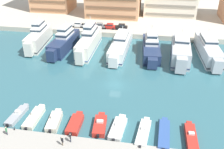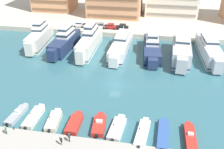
# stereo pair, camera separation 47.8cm
# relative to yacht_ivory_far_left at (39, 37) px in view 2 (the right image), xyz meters

# --- Properties ---
(ground_plane) EXTENTS (400.00, 400.00, 0.00)m
(ground_plane) POSITION_rel_yacht_ivory_far_left_xyz_m (26.09, -18.38, -2.71)
(ground_plane) COLOR #336670
(quay_promenade) EXTENTS (180.00, 70.00, 1.60)m
(quay_promenade) POSITION_rel_yacht_ivory_far_left_xyz_m (26.09, 45.33, -1.91)
(quay_promenade) COLOR beige
(quay_promenade) RESTS_ON ground
(yacht_ivory_far_left) EXTENTS (4.88, 17.39, 8.93)m
(yacht_ivory_far_left) POSITION_rel_yacht_ivory_far_left_xyz_m (0.00, 0.00, 0.00)
(yacht_ivory_far_left) COLOR silver
(yacht_ivory_far_left) RESTS_ON ground
(yacht_navy_left) EXTENTS (4.93, 18.46, 8.36)m
(yacht_navy_left) POSITION_rel_yacht_ivory_far_left_xyz_m (8.38, -1.35, -0.28)
(yacht_navy_left) COLOR navy
(yacht_navy_left) RESTS_ON ground
(yacht_ivory_mid_left) EXTENTS (3.77, 20.33, 9.38)m
(yacht_ivory_mid_left) POSITION_rel_yacht_ivory_far_left_xyz_m (15.72, -0.82, 0.13)
(yacht_ivory_mid_left) COLOR silver
(yacht_ivory_mid_left) RESTS_ON ground
(yacht_white_center_left) EXTENTS (4.91, 22.41, 6.58)m
(yacht_white_center_left) POSITION_rel_yacht_ivory_far_left_xyz_m (24.76, 0.27, -0.75)
(yacht_white_center_left) COLOR white
(yacht_white_center_left) RESTS_ON ground
(yacht_navy_center) EXTENTS (5.63, 19.29, 7.69)m
(yacht_navy_center) POSITION_rel_yacht_ivory_far_left_xyz_m (33.42, -0.21, -0.62)
(yacht_navy_center) COLOR navy
(yacht_navy_center) RESTS_ON ground
(yacht_silver_center_right) EXTENTS (5.42, 19.01, 7.58)m
(yacht_silver_center_right) POSITION_rel_yacht_ivory_far_left_xyz_m (41.25, -1.92, -0.25)
(yacht_silver_center_right) COLOR silver
(yacht_silver_center_right) RESTS_ON ground
(yacht_silver_mid_right) EXTENTS (5.41, 20.49, 7.18)m
(yacht_silver_mid_right) POSITION_rel_yacht_ivory_far_left_xyz_m (48.75, 0.30, -0.44)
(yacht_silver_mid_right) COLOR silver
(yacht_silver_mid_right) RESTS_ON ground
(motorboat_grey_far_left) EXTENTS (2.08, 6.54, 1.25)m
(motorboat_grey_far_left) POSITION_rel_yacht_ivory_far_left_xyz_m (10.04, -32.53, -2.30)
(motorboat_grey_far_left) COLOR #9EA3A8
(motorboat_grey_far_left) RESTS_ON ground
(motorboat_cream_left) EXTENTS (1.96, 7.02, 1.47)m
(motorboat_cream_left) POSITION_rel_yacht_ivory_far_left_xyz_m (13.47, -32.63, -2.23)
(motorboat_cream_left) COLOR beige
(motorboat_cream_left) RESTS_ON ground
(motorboat_cream_mid_left) EXTENTS (2.48, 6.10, 1.69)m
(motorboat_cream_mid_left) POSITION_rel_yacht_ivory_far_left_xyz_m (17.51, -33.12, -2.13)
(motorboat_cream_mid_left) COLOR beige
(motorboat_cream_mid_left) RESTS_ON ground
(motorboat_red_center_left) EXTENTS (2.12, 6.04, 1.07)m
(motorboat_red_center_left) POSITION_rel_yacht_ivory_far_left_xyz_m (21.40, -33.21, -2.18)
(motorboat_red_center_left) COLOR red
(motorboat_red_center_left) RESTS_ON ground
(motorboat_red_center) EXTENTS (2.57, 6.17, 1.45)m
(motorboat_red_center) POSITION_rel_yacht_ivory_far_left_xyz_m (25.74, -32.76, -2.18)
(motorboat_red_center) COLOR red
(motorboat_red_center) RESTS_ON ground
(motorboat_white_center_right) EXTENTS (2.67, 6.81, 1.28)m
(motorboat_white_center_right) POSITION_rel_yacht_ivory_far_left_xyz_m (29.00, -32.93, -2.25)
(motorboat_white_center_right) COLOR white
(motorboat_white_center_right) RESTS_ON ground
(motorboat_white_mid_right) EXTENTS (2.48, 7.48, 1.32)m
(motorboat_white_mid_right) POSITION_rel_yacht_ivory_far_left_xyz_m (33.37, -33.40, -2.21)
(motorboat_white_mid_right) COLOR white
(motorboat_white_mid_right) RESTS_ON ground
(motorboat_blue_right) EXTENTS (2.06, 7.95, 0.92)m
(motorboat_blue_right) POSITION_rel_yacht_ivory_far_left_xyz_m (36.77, -33.10, -2.25)
(motorboat_blue_right) COLOR #33569E
(motorboat_blue_right) RESTS_ON ground
(motorboat_red_far_right) EXTENTS (1.77, 7.46, 1.44)m
(motorboat_red_far_right) POSITION_rel_yacht_ivory_far_left_xyz_m (41.13, -33.35, -2.15)
(motorboat_red_far_right) COLOR red
(motorboat_red_far_right) RESTS_ON ground
(car_white_far_left) EXTENTS (4.17, 2.06, 1.80)m
(car_white_far_left) POSITION_rel_yacht_ivory_far_left_xyz_m (8.03, 14.02, -0.13)
(car_white_far_left) COLOR white
(car_white_far_left) RESTS_ON quay_promenade
(car_silver_left) EXTENTS (4.19, 2.10, 1.80)m
(car_silver_left) POSITION_rel_yacht_ivory_far_left_xyz_m (11.39, 14.13, -0.13)
(car_silver_left) COLOR #B7BCC1
(car_silver_left) RESTS_ON quay_promenade
(car_grey_mid_left) EXTENTS (4.16, 2.05, 1.80)m
(car_grey_mid_left) POSITION_rel_yacht_ivory_far_left_xyz_m (15.54, 14.04, -0.13)
(car_grey_mid_left) COLOR slate
(car_grey_mid_left) RESTS_ON quay_promenade
(car_red_center_left) EXTENTS (4.13, 1.97, 1.80)m
(car_red_center_left) POSITION_rel_yacht_ivory_far_left_xyz_m (19.06, 14.16, -0.13)
(car_red_center_left) COLOR red
(car_red_center_left) RESTS_ON quay_promenade
(car_black_center) EXTENTS (4.13, 1.98, 1.80)m
(car_black_center) POSITION_rel_yacht_ivory_far_left_xyz_m (23.03, 14.26, -0.13)
(car_black_center) COLOR black
(car_black_center) RESTS_ON quay_promenade
(pedestrian_near_edge) EXTENTS (0.53, 0.49, 1.74)m
(pedestrian_near_edge) POSITION_rel_yacht_ivory_far_left_xyz_m (20.97, -38.49, -1.07)
(pedestrian_near_edge) COLOR #7A6B56
(pedestrian_near_edge) RESTS_ON pier_dock
(pedestrian_mid_deck) EXTENTS (0.41, 0.57, 1.65)m
(pedestrian_mid_deck) POSITION_rel_yacht_ivory_far_left_xyz_m (11.10, -37.76, -1.12)
(pedestrian_mid_deck) COLOR #282D3D
(pedestrian_mid_deck) RESTS_ON pier_dock
(pedestrian_far_side) EXTENTS (0.37, 0.63, 1.70)m
(pedestrian_far_side) POSITION_rel_yacht_ivory_far_left_xyz_m (21.99, -37.57, -1.09)
(pedestrian_far_side) COLOR #282D3D
(pedestrian_far_side) RESTS_ON pier_dock
(bollard_west) EXTENTS (0.20, 0.20, 0.61)m
(bollard_west) POSITION_rel_yacht_ivory_far_left_xyz_m (11.75, -36.55, -1.77)
(bollard_west) COLOR #2D2D33
(bollard_west) RESTS_ON pier_dock
(bollard_west_mid) EXTENTS (0.20, 0.20, 0.61)m
(bollard_west_mid) POSITION_rel_yacht_ivory_far_left_xyz_m (21.43, -36.55, -1.77)
(bollard_west_mid) COLOR #2D2D33
(bollard_west_mid) RESTS_ON pier_dock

